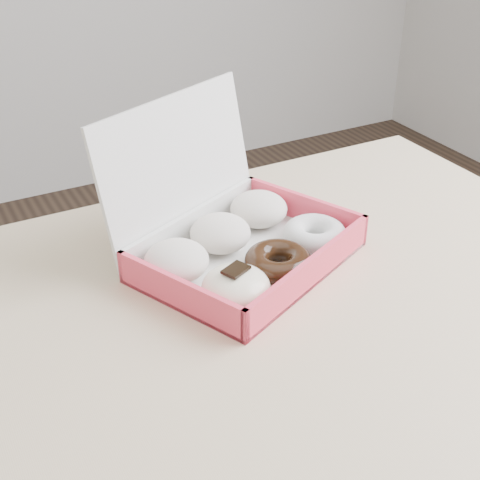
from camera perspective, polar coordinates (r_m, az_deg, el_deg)
name	(u,v)px	position (r m, az deg, el deg)	size (l,w,h in m)	color
table	(204,414)	(0.78, -3.12, -14.57)	(1.20, 0.80, 0.75)	#CFB188
donut_box	(237,239)	(0.87, -0.24, 0.08)	(0.35, 0.33, 0.20)	white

